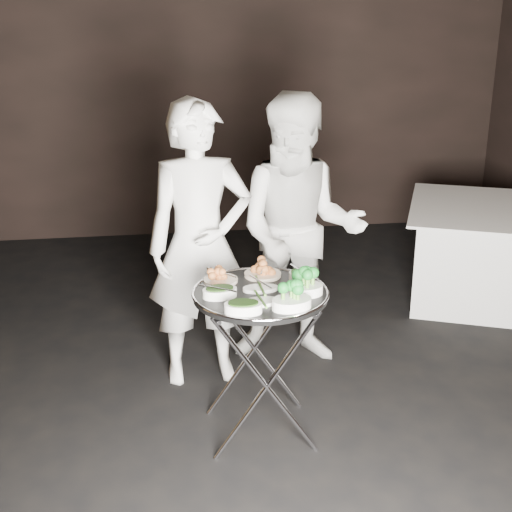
{
  "coord_description": "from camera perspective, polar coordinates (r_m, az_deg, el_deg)",
  "views": [
    {
      "loc": [
        -0.38,
        -3.29,
        2.19
      ],
      "look_at": [
        0.12,
        0.11,
        0.95
      ],
      "focal_mm": 50.0,
      "sensor_mm": 36.0,
      "label": 1
    }
  ],
  "objects": [
    {
      "name": "broccoli_bowl_a",
      "position": [
        3.54,
        3.85,
        -2.52
      ],
      "size": [
        0.2,
        0.14,
        0.08
      ],
      "rotation": [
        0.0,
        0.0,
        0.03
      ],
      "color": "silver",
      "rests_on": "serving_tray"
    },
    {
      "name": "spinach_bowl_b",
      "position": [
        3.33,
        -1.03,
        -4.03
      ],
      "size": [
        0.19,
        0.13,
        0.07
      ],
      "rotation": [
        0.0,
        0.0,
        -0.09
      ],
      "color": "silver",
      "rests_on": "serving_tray"
    },
    {
      "name": "broccoli_bowl_b",
      "position": [
        3.38,
        2.87,
        -3.61
      ],
      "size": [
        0.22,
        0.18,
        0.08
      ],
      "rotation": [
        0.0,
        0.0,
        0.21
      ],
      "color": "silver",
      "rests_on": "serving_tray"
    },
    {
      "name": "dining_table",
      "position": [
        5.74,
        18.36,
        0.22
      ],
      "size": [
        1.26,
        1.26,
        0.72
      ],
      "rotation": [
        0.0,
        0.0,
        -0.4
      ],
      "color": "silver",
      "rests_on": "floor"
    },
    {
      "name": "wall_back",
      "position": [
        6.87,
        -5.29,
        13.99
      ],
      "size": [
        6.0,
        0.05,
        3.0
      ],
      "primitive_type": "cube",
      "color": "black",
      "rests_on": "floor"
    },
    {
      "name": "potato_plate_b",
      "position": [
        3.76,
        0.54,
        -1.16
      ],
      "size": [
        0.2,
        0.2,
        0.07
      ],
      "rotation": [
        0.0,
        0.0,
        -0.04
      ],
      "color": "beige",
      "rests_on": "serving_tray"
    },
    {
      "name": "floor",
      "position": [
        3.99,
        -1.49,
        -13.91
      ],
      "size": [
        6.0,
        7.0,
        0.05
      ],
      "primitive_type": "cube",
      "color": "black",
      "rests_on": "ground"
    },
    {
      "name": "serving_utensils",
      "position": [
        3.61,
        0.45,
        -1.68
      ],
      "size": [
        0.59,
        0.45,
        0.01
      ],
      "color": "silver",
      "rests_on": "serving_tray"
    },
    {
      "name": "waiter_left",
      "position": [
        4.14,
        -4.52,
        0.84
      ],
      "size": [
        0.65,
        0.46,
        1.69
      ],
      "primitive_type": "imported",
      "rotation": [
        0.0,
        0.0,
        0.1
      ],
      "color": "silver",
      "rests_on": "floor"
    },
    {
      "name": "spinach_bowl_a",
      "position": [
        3.5,
        -2.92,
        -2.82
      ],
      "size": [
        0.18,
        0.13,
        0.07
      ],
      "rotation": [
        0.0,
        0.0,
        0.11
      ],
      "color": "silver",
      "rests_on": "serving_tray"
    },
    {
      "name": "serving_tray",
      "position": [
        3.57,
        0.35,
        -3.03
      ],
      "size": [
        0.69,
        0.69,
        0.04
      ],
      "color": "black",
      "rests_on": "tray_stand"
    },
    {
      "name": "asparagus_plate_b",
      "position": [
        3.43,
        0.37,
        -3.6
      ],
      "size": [
        0.19,
        0.12,
        0.04
      ],
      "rotation": [
        0.0,
        0.0,
        0.11
      ],
      "color": "silver",
      "rests_on": "serving_tray"
    },
    {
      "name": "tray_stand",
      "position": [
        3.73,
        0.34,
        -8.07
      ],
      "size": [
        0.54,
        0.46,
        0.8
      ],
      "rotation": [
        0.0,
        0.0,
        0.07
      ],
      "color": "silver",
      "rests_on": "floor"
    },
    {
      "name": "potato_plate_a",
      "position": [
        3.69,
        -2.85,
        -1.65
      ],
      "size": [
        0.19,
        0.19,
        0.06
      ],
      "rotation": [
        0.0,
        0.0,
        -0.43
      ],
      "color": "beige",
      "rests_on": "serving_tray"
    },
    {
      "name": "asparagus_plate_a",
      "position": [
        3.58,
        0.35,
        -2.53
      ],
      "size": [
        0.18,
        0.11,
        0.04
      ],
      "rotation": [
        0.0,
        0.0,
        0.03
      ],
      "color": "silver",
      "rests_on": "serving_tray"
    },
    {
      "name": "greens_bowl",
      "position": [
        3.72,
        3.5,
        -1.48
      ],
      "size": [
        0.11,
        0.11,
        0.06
      ],
      "rotation": [
        0.0,
        0.0,
        0.12
      ],
      "color": "silver",
      "rests_on": "serving_tray"
    },
    {
      "name": "waiter_right",
      "position": [
        4.37,
        3.47,
        1.89
      ],
      "size": [
        0.94,
        0.81,
        1.69
      ],
      "primitive_type": "imported",
      "rotation": [
        0.0,
        0.0,
        -0.22
      ],
      "color": "silver",
      "rests_on": "floor"
    }
  ]
}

